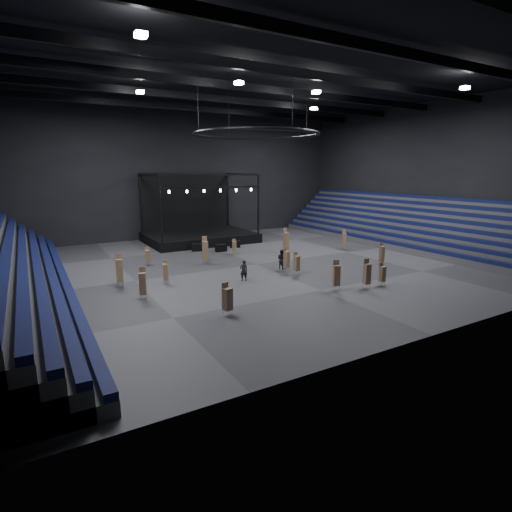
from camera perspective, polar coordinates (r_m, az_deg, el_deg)
floor at (r=41.50m, az=0.07°, el=-1.20°), size 50.00×50.00×0.00m
ceiling at (r=41.22m, az=0.08°, el=23.93°), size 50.00×42.00×0.20m
wall_back at (r=59.48m, az=-10.32°, el=11.42°), size 50.00×0.20×18.00m
wall_front at (r=24.57m, az=25.82°, el=9.52°), size 50.00×0.20×18.00m
wall_right at (r=57.15m, az=22.73°, el=10.66°), size 0.20×42.00×18.00m
bleachers_right at (r=56.09m, az=20.83°, el=3.32°), size 7.20×40.00×6.40m
stage at (r=55.63m, az=-8.35°, el=3.64°), size 14.00×10.00×9.20m
truss_ring at (r=40.50m, az=0.08°, el=16.99°), size 12.30×12.30×5.15m
roof_girders at (r=41.07m, az=0.08°, el=22.84°), size 49.00×30.35×0.70m
floodlights at (r=37.61m, az=3.40°, el=22.87°), size 28.60×16.60×0.25m
flight_case_left at (r=48.73m, az=-8.36°, el=1.24°), size 1.51×1.03×0.92m
flight_case_mid at (r=48.12m, az=-5.04°, el=1.16°), size 1.35×0.72×0.88m
flight_case_right at (r=50.53m, az=-3.03°, el=1.71°), size 1.43×1.07×0.86m
chair_stack_0 at (r=46.36m, az=-3.12°, el=1.43°), size 0.53×0.53×1.80m
chair_stack_1 at (r=42.39m, az=-15.23°, el=0.04°), size 0.56×0.56×1.87m
chair_stack_2 at (r=26.81m, az=-4.13°, el=-6.07°), size 0.65×0.65×2.32m
chair_stack_3 at (r=37.43m, az=5.82°, el=-0.98°), size 0.50×0.50×2.13m
chair_stack_4 at (r=33.00m, az=11.41°, el=-2.65°), size 0.69×0.69×2.50m
chair_stack_5 at (r=41.58m, az=-7.27°, el=0.83°), size 0.61×0.61×2.94m
chair_stack_6 at (r=35.06m, az=-12.78°, el=-2.19°), size 0.53×0.53×2.12m
chair_stack_7 at (r=31.27m, az=-15.88°, el=-3.74°), size 0.63×0.63×2.50m
chair_stack_8 at (r=46.53m, az=4.33°, el=2.16°), size 0.61×0.61×3.01m
chair_stack_9 at (r=34.11m, az=15.58°, el=-2.41°), size 0.57×0.57×2.51m
chair_stack_10 at (r=49.86m, az=12.45°, el=2.30°), size 0.59×0.59×2.54m
chair_stack_11 at (r=35.44m, az=17.59°, el=-2.40°), size 0.44×0.44×1.97m
chair_stack_12 at (r=35.09m, az=-18.93°, el=-1.91°), size 0.64×0.64×2.89m
chair_stack_13 at (r=38.53m, az=4.38°, el=-0.43°), size 0.58×0.58×2.35m
chair_stack_14 at (r=42.94m, az=17.53°, el=0.32°), size 0.48×0.48×2.36m
man_center at (r=35.20m, az=-1.76°, el=-2.09°), size 0.77×0.60×1.88m
crew_member at (r=39.52m, az=3.69°, el=-0.47°), size 0.95×1.10×1.95m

